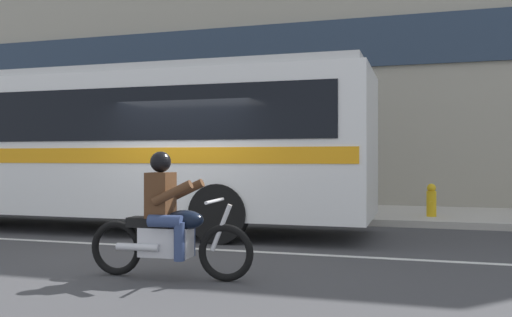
{
  "coord_description": "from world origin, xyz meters",
  "views": [
    {
      "loc": [
        3.99,
        -8.88,
        1.48
      ],
      "look_at": [
        1.68,
        -1.14,
        1.48
      ],
      "focal_mm": 38.43,
      "sensor_mm": 36.0,
      "label": 1
    }
  ],
  "objects": [
    {
      "name": "ground_plane",
      "position": [
        0.0,
        0.0,
        0.0
      ],
      "size": [
        60.0,
        60.0,
        0.0
      ],
      "primitive_type": "plane",
      "color": "#3D3D3F"
    },
    {
      "name": "sidewalk_curb",
      "position": [
        0.0,
        5.1,
        0.07
      ],
      "size": [
        28.0,
        3.8,
        0.15
      ],
      "primitive_type": "cube",
      "color": "#B7B2A8",
      "rests_on": "ground_plane"
    },
    {
      "name": "lane_center_stripe",
      "position": [
        0.0,
        -0.6,
        0.0
      ],
      "size": [
        26.6,
        0.14,
        0.01
      ],
      "primitive_type": "cube",
      "color": "silver",
      "rests_on": "ground_plane"
    },
    {
      "name": "transit_bus",
      "position": [
        -2.42,
        1.19,
        1.88
      ],
      "size": [
        11.23,
        2.63,
        3.22
      ],
      "color": "white",
      "rests_on": "ground_plane"
    },
    {
      "name": "motorcycle_with_rider",
      "position": [
        1.03,
        -2.72,
        0.66
      ],
      "size": [
        2.14,
        0.64,
        1.56
      ],
      "color": "black",
      "rests_on": "ground_plane"
    },
    {
      "name": "fire_hydrant",
      "position": [
        4.26,
        4.22,
        0.52
      ],
      "size": [
        0.22,
        0.3,
        0.75
      ],
      "color": "gold",
      "rests_on": "sidewalk_curb"
    }
  ]
}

